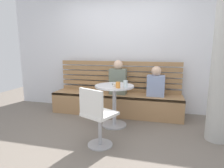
% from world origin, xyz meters
% --- Properties ---
extents(ground, '(8.00, 8.00, 0.00)m').
position_xyz_m(ground, '(0.00, 0.00, 0.00)').
color(ground, '#70665B').
extents(back_wall, '(5.20, 0.10, 2.90)m').
position_xyz_m(back_wall, '(0.00, 1.64, 1.45)').
color(back_wall, silver).
rests_on(back_wall, ground).
extents(booth_bench, '(2.70, 0.52, 0.44)m').
position_xyz_m(booth_bench, '(0.00, 1.20, 0.22)').
color(booth_bench, '#A87C51').
rests_on(booth_bench, ground).
extents(booth_backrest, '(2.65, 0.04, 0.67)m').
position_xyz_m(booth_backrest, '(0.00, 1.44, 0.78)').
color(booth_backrest, '#9A7249').
rests_on(booth_backrest, booth_bench).
extents(cafe_table, '(0.68, 0.68, 0.74)m').
position_xyz_m(cafe_table, '(0.12, 0.60, 0.52)').
color(cafe_table, '#ADADB2').
rests_on(cafe_table, ground).
extents(white_chair, '(0.53, 0.53, 0.85)m').
position_xyz_m(white_chair, '(0.06, -0.21, 0.46)').
color(white_chair, '#ADADB2').
rests_on(white_chair, ground).
extents(person_adult, '(0.34, 0.22, 0.70)m').
position_xyz_m(person_adult, '(0.04, 1.22, 0.75)').
color(person_adult, slate).
rests_on(person_adult, booth_bench).
extents(person_child_left, '(0.34, 0.22, 0.60)m').
position_xyz_m(person_child_left, '(0.81, 1.23, 0.70)').
color(person_child_left, '#8C9EC6').
rests_on(person_child_left, booth_bench).
extents(cup_tumbler_orange, '(0.07, 0.07, 0.10)m').
position_xyz_m(cup_tumbler_orange, '(0.23, 0.39, 0.79)').
color(cup_tumbler_orange, orange).
rests_on(cup_tumbler_orange, cafe_table).
extents(cup_espresso_small, '(0.06, 0.06, 0.05)m').
position_xyz_m(cup_espresso_small, '(0.15, 0.46, 0.77)').
color(cup_espresso_small, silver).
rests_on(cup_espresso_small, cafe_table).
extents(cup_glass_tall, '(0.07, 0.07, 0.12)m').
position_xyz_m(cup_glass_tall, '(0.34, 0.45, 0.80)').
color(cup_glass_tall, silver).
rests_on(cup_glass_tall, cafe_table).
extents(phone_on_table, '(0.16, 0.11, 0.01)m').
position_xyz_m(phone_on_table, '(0.13, 0.69, 0.74)').
color(phone_on_table, black).
rests_on(phone_on_table, cafe_table).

